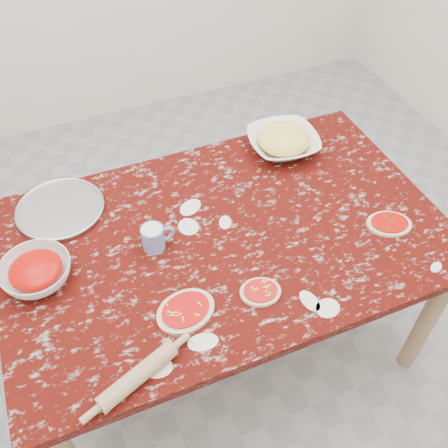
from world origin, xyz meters
The scene contains 10 objects.
ground centered at (0.00, 0.00, 0.00)m, with size 4.00×4.00×0.00m, color gray.
worktable centered at (0.00, 0.00, 0.67)m, with size 1.60×1.00×0.75m.
pizza_tray centered at (-0.53, 0.34, 0.76)m, with size 0.32×0.32×0.01m, color #B2B2B7.
sauce_bowl centered at (-0.65, 0.05, 0.79)m, with size 0.23×0.23×0.07m, color white.
cheese_bowl centered at (0.41, 0.35, 0.79)m, with size 0.29×0.29×0.07m, color white.
flour_mug centered at (-0.25, 0.04, 0.80)m, with size 0.12×0.08×0.09m.
pizza_left centered at (-0.24, -0.26, 0.76)m, with size 0.23×0.19×0.02m.
pizza_mid centered at (0.01, -0.29, 0.76)m, with size 0.16×0.14×0.02m.
pizza_right centered at (0.58, -0.19, 0.76)m, with size 0.20×0.17×0.02m.
rolling_pin centered at (-0.44, -0.43, 0.78)m, with size 0.05×0.05×0.26m, color tan.
Camera 1 is at (-0.46, -1.11, 2.11)m, focal length 40.21 mm.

